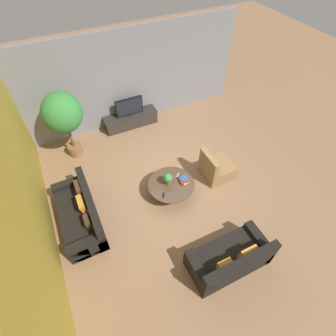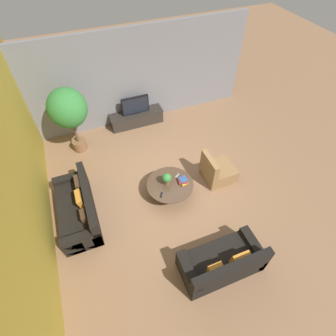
{
  "view_description": "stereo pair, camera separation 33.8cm",
  "coord_description": "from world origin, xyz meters",
  "px_view_note": "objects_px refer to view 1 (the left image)",
  "views": [
    {
      "loc": [
        -2.08,
        -3.93,
        5.64
      ],
      "look_at": [
        -0.1,
        0.19,
        0.55
      ],
      "focal_mm": 28.0,
      "sensor_mm": 36.0,
      "label": 1
    },
    {
      "loc": [
        -1.77,
        -4.06,
        5.64
      ],
      "look_at": [
        -0.1,
        0.19,
        0.55
      ],
      "focal_mm": 28.0,
      "sensor_mm": 36.0,
      "label": 2
    }
  ],
  "objects_px": {
    "television": "(129,107)",
    "potted_palm_tall": "(63,114)",
    "potted_plant_tabletop": "(168,179)",
    "coffee_table": "(171,187)",
    "couch_by_wall": "(81,214)",
    "couch_near_entry": "(230,259)",
    "armchair_wicker": "(216,168)",
    "media_console": "(131,120)"
  },
  "relations": [
    {
      "from": "television",
      "to": "potted_palm_tall",
      "type": "xyz_separation_m",
      "value": [
        -1.98,
        -0.55,
        0.71
      ]
    },
    {
      "from": "television",
      "to": "potted_plant_tabletop",
      "type": "relative_size",
      "value": 2.67
    },
    {
      "from": "coffee_table",
      "to": "couch_by_wall",
      "type": "relative_size",
      "value": 0.6
    },
    {
      "from": "coffee_table",
      "to": "couch_near_entry",
      "type": "distance_m",
      "value": 2.27
    },
    {
      "from": "armchair_wicker",
      "to": "couch_near_entry",
      "type": "bearing_deg",
      "value": 153.72
    },
    {
      "from": "potted_plant_tabletop",
      "to": "media_console",
      "type": "bearing_deg",
      "value": 87.76
    },
    {
      "from": "coffee_table",
      "to": "potted_palm_tall",
      "type": "xyz_separation_m",
      "value": [
        -1.93,
        2.61,
        1.16
      ]
    },
    {
      "from": "couch_by_wall",
      "to": "potted_plant_tabletop",
      "type": "bearing_deg",
      "value": 86.43
    },
    {
      "from": "couch_by_wall",
      "to": "television",
      "type": "bearing_deg",
      "value": 141.56
    },
    {
      "from": "potted_palm_tall",
      "to": "coffee_table",
      "type": "bearing_deg",
      "value": -53.44
    },
    {
      "from": "couch_near_entry",
      "to": "armchair_wicker",
      "type": "distance_m",
      "value": 2.56
    },
    {
      "from": "couch_near_entry",
      "to": "armchair_wicker",
      "type": "xyz_separation_m",
      "value": [
        1.13,
        2.29,
        -0.01
      ]
    },
    {
      "from": "coffee_table",
      "to": "couch_near_entry",
      "type": "height_order",
      "value": "couch_near_entry"
    },
    {
      "from": "media_console",
      "to": "television",
      "type": "height_order",
      "value": "television"
    },
    {
      "from": "couch_near_entry",
      "to": "potted_palm_tall",
      "type": "bearing_deg",
      "value": -65.63
    },
    {
      "from": "coffee_table",
      "to": "couch_by_wall",
      "type": "bearing_deg",
      "value": 175.3
    },
    {
      "from": "couch_by_wall",
      "to": "couch_near_entry",
      "type": "distance_m",
      "value": 3.54
    },
    {
      "from": "media_console",
      "to": "couch_by_wall",
      "type": "relative_size",
      "value": 0.89
    },
    {
      "from": "television",
      "to": "armchair_wicker",
      "type": "distance_m",
      "value": 3.42
    },
    {
      "from": "television",
      "to": "couch_near_entry",
      "type": "relative_size",
      "value": 0.52
    },
    {
      "from": "potted_palm_tall",
      "to": "couch_by_wall",
      "type": "bearing_deg",
      "value": -98.72
    },
    {
      "from": "television",
      "to": "armchair_wicker",
      "type": "height_order",
      "value": "television"
    },
    {
      "from": "coffee_table",
      "to": "potted_plant_tabletop",
      "type": "height_order",
      "value": "potted_plant_tabletop"
    },
    {
      "from": "television",
      "to": "coffee_table",
      "type": "distance_m",
      "value": 3.19
    },
    {
      "from": "media_console",
      "to": "couch_near_entry",
      "type": "xyz_separation_m",
      "value": [
        0.22,
        -5.41,
        0.05
      ]
    },
    {
      "from": "television",
      "to": "potted_palm_tall",
      "type": "height_order",
      "value": "potted_palm_tall"
    },
    {
      "from": "television",
      "to": "armchair_wicker",
      "type": "relative_size",
      "value": 1.04
    },
    {
      "from": "media_console",
      "to": "coffee_table",
      "type": "xyz_separation_m",
      "value": [
        -0.05,
        -3.16,
        0.05
      ]
    },
    {
      "from": "coffee_table",
      "to": "couch_by_wall",
      "type": "xyz_separation_m",
      "value": [
        -2.3,
        0.19,
        0.0
      ]
    },
    {
      "from": "couch_near_entry",
      "to": "potted_palm_tall",
      "type": "xyz_separation_m",
      "value": [
        -2.2,
        4.86,
        1.16
      ]
    },
    {
      "from": "couch_near_entry",
      "to": "potted_palm_tall",
      "type": "relative_size",
      "value": 0.83
    },
    {
      "from": "couch_by_wall",
      "to": "potted_plant_tabletop",
      "type": "xyz_separation_m",
      "value": [
        2.23,
        -0.14,
        0.3
      ]
    },
    {
      "from": "coffee_table",
      "to": "couch_by_wall",
      "type": "height_order",
      "value": "couch_by_wall"
    },
    {
      "from": "media_console",
      "to": "television",
      "type": "bearing_deg",
      "value": -90.0
    },
    {
      "from": "couch_near_entry",
      "to": "potted_plant_tabletop",
      "type": "relative_size",
      "value": 5.11
    },
    {
      "from": "television",
      "to": "potted_palm_tall",
      "type": "bearing_deg",
      "value": -164.54
    },
    {
      "from": "media_console",
      "to": "television",
      "type": "xyz_separation_m",
      "value": [
        0.0,
        -0.0,
        0.5
      ]
    },
    {
      "from": "couch_by_wall",
      "to": "armchair_wicker",
      "type": "height_order",
      "value": "armchair_wicker"
    },
    {
      "from": "media_console",
      "to": "couch_by_wall",
      "type": "bearing_deg",
      "value": -128.43
    },
    {
      "from": "potted_palm_tall",
      "to": "armchair_wicker",
      "type": "bearing_deg",
      "value": -37.55
    },
    {
      "from": "armchair_wicker",
      "to": "potted_palm_tall",
      "type": "bearing_deg",
      "value": 52.45
    },
    {
      "from": "couch_near_entry",
      "to": "potted_palm_tall",
      "type": "height_order",
      "value": "potted_palm_tall"
    }
  ]
}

